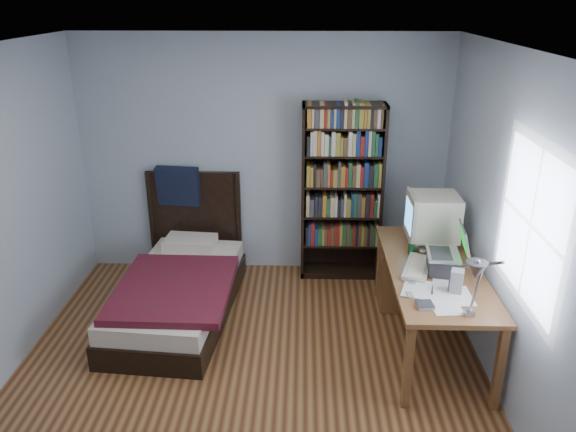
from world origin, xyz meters
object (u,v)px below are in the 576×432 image
Objects in this scene: crt_monitor at (432,217)px; soda_can at (412,249)px; desk_lamp at (476,275)px; bed at (180,285)px; desk at (420,273)px; bookshelf at (342,193)px; speaker at (457,281)px; laptop at (445,260)px; keyboard at (417,268)px.

soda_can is at bearing -136.63° from crt_monitor.
bed is (-2.21, 1.62, -1.00)m from desk_lamp.
desk is at bearing 58.46° from soda_can.
desk is 16.22× the size of soda_can.
bed is at bearing -152.97° from bookshelf.
desk_lamp reaches higher than desk.
speaker is at bearing 81.12° from desk_lamp.
keyboard is (-0.21, 0.04, -0.10)m from laptop.
keyboard is 0.26× the size of bookshelf.
laptop is at bearing -88.46° from crt_monitor.
bookshelf is (-0.73, 0.85, -0.08)m from crt_monitor.
crt_monitor is 1.58m from desk_lamp.
bookshelf is at bearing 130.74° from crt_monitor.
crt_monitor is 1.01× the size of keyboard.
desk is 0.85× the size of bed.
speaker is (0.07, -0.90, 0.40)m from desk.
soda_can is 2.18m from bed.
desk is at bearing 125.81° from crt_monitor.
keyboard is at bearing 140.59° from speaker.
keyboard is 2.22m from bed.
speaker is at bearing -65.71° from bookshelf.
keyboard is (-0.11, 1.09, -0.51)m from desk_lamp.
crt_monitor is at bearing -49.26° from bookshelf.
desk is 0.64m from keyboard.
soda_can reaches higher than desk.
crt_monitor is at bearing 86.89° from desk_lamp.
desk_lamp reaches higher than soda_can.
crt_monitor is 2.41m from bed.
keyboard reaches higher than desk.
desk_lamp is 0.85m from speaker.
desk_lamp is at bearing -36.25° from bed.
keyboard is at bearing 95.61° from desk_lamp.
laptop is 0.22× the size of bookshelf.
keyboard is at bearing -105.64° from desk.
speaker is 1.72× the size of soda_can.
laptop is 0.20× the size of bed.
bookshelf is at bearing 27.03° from bed.
speaker is 0.69m from soda_can.
crt_monitor is 1.13m from bookshelf.
bookshelf is (-0.65, 2.41, -0.33)m from desk_lamp.
crt_monitor reaches higher than desk.
soda_can is at bearing 121.48° from laptop.
bookshelf reaches higher than speaker.
laptop is (0.06, -0.57, 0.42)m from desk.
desk is at bearing 0.05° from bed.
speaker reaches higher than desk.
desk is 2.26m from bed.
bookshelf reaches higher than soda_can.
keyboard is (-0.19, -0.47, -0.26)m from crt_monitor.
crt_monitor is 0.86m from speaker.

